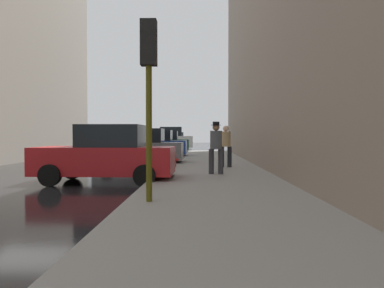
# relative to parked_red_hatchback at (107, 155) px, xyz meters

# --- Properties ---
(ground_plane) EXTENTS (120.00, 120.00, 0.00)m
(ground_plane) POSITION_rel_parked_red_hatchback_xyz_m (-2.65, 0.29, -0.85)
(ground_plane) COLOR black
(sidewalk) EXTENTS (4.00, 40.00, 0.15)m
(sidewalk) POSITION_rel_parked_red_hatchback_xyz_m (3.35, 0.29, -0.77)
(sidewalk) COLOR gray
(sidewalk) RESTS_ON ground_plane
(parked_red_hatchback) EXTENTS (4.23, 2.12, 1.79)m
(parked_red_hatchback) POSITION_rel_parked_red_hatchback_xyz_m (0.00, 0.00, 0.00)
(parked_red_hatchback) COLOR #B2191E
(parked_red_hatchback) RESTS_ON ground_plane
(parked_gray_coupe) EXTENTS (4.23, 2.12, 1.79)m
(parked_gray_coupe) POSITION_rel_parked_red_hatchback_xyz_m (-0.00, 6.70, 0.00)
(parked_gray_coupe) COLOR slate
(parked_gray_coupe) RESTS_ON ground_plane
(parked_blue_sedan) EXTENTS (4.23, 2.12, 1.79)m
(parked_blue_sedan) POSITION_rel_parked_red_hatchback_xyz_m (-0.00, 12.49, 0.00)
(parked_blue_sedan) COLOR navy
(parked_blue_sedan) RESTS_ON ground_plane
(parked_dark_green_sedan) EXTENTS (4.22, 2.10, 1.79)m
(parked_dark_green_sedan) POSITION_rel_parked_red_hatchback_xyz_m (0.00, 19.20, 0.00)
(parked_dark_green_sedan) COLOR #193828
(parked_dark_green_sedan) RESTS_ON ground_plane
(parked_white_van) EXTENTS (4.67, 2.20, 2.25)m
(parked_white_van) POSITION_rel_parked_red_hatchback_xyz_m (-0.00, 24.88, 0.18)
(parked_white_van) COLOR silver
(parked_white_van) RESTS_ON ground_plane
(parked_silver_sedan) EXTENTS (4.24, 2.14, 1.79)m
(parked_silver_sedan) POSITION_rel_parked_red_hatchback_xyz_m (-0.00, 31.46, 0.00)
(parked_silver_sedan) COLOR #B7BABF
(parked_silver_sedan) RESTS_ON ground_plane
(fire_hydrant) EXTENTS (0.42, 0.22, 0.70)m
(fire_hydrant) POSITION_rel_parked_red_hatchback_xyz_m (1.80, 3.91, -0.35)
(fire_hydrant) COLOR red
(fire_hydrant) RESTS_ON sidewalk
(traffic_light) EXTENTS (0.32, 0.32, 3.60)m
(traffic_light) POSITION_rel_parked_red_hatchback_xyz_m (1.85, -4.08, 1.91)
(traffic_light) COLOR #514C0F
(traffic_light) RESTS_ON sidewalk
(pedestrian_in_tan_coat) EXTENTS (0.52, 0.45, 1.71)m
(pedestrian_in_tan_coat) POSITION_rel_parked_red_hatchback_xyz_m (3.96, 3.91, 0.26)
(pedestrian_in_tan_coat) COLOR black
(pedestrian_in_tan_coat) RESTS_ON sidewalk
(pedestrian_with_beanie) EXTENTS (0.51, 0.43, 1.78)m
(pedestrian_with_beanie) POSITION_rel_parked_red_hatchback_xyz_m (3.43, 1.21, 0.29)
(pedestrian_with_beanie) COLOR #333338
(pedestrian_with_beanie) RESTS_ON sidewalk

